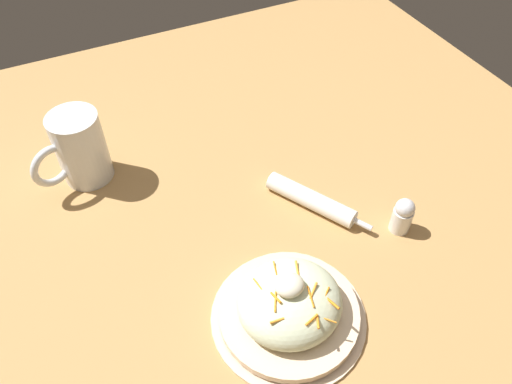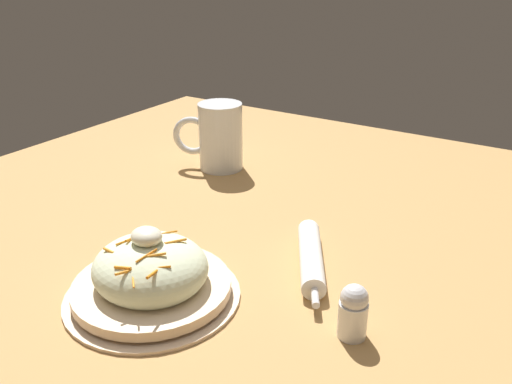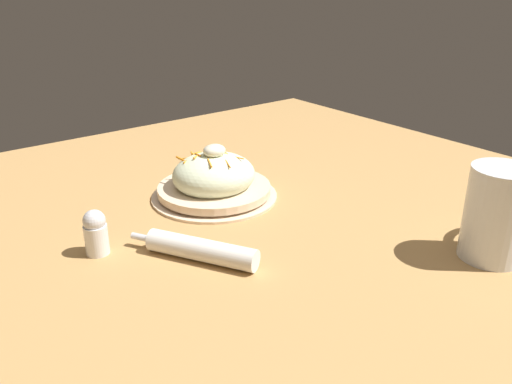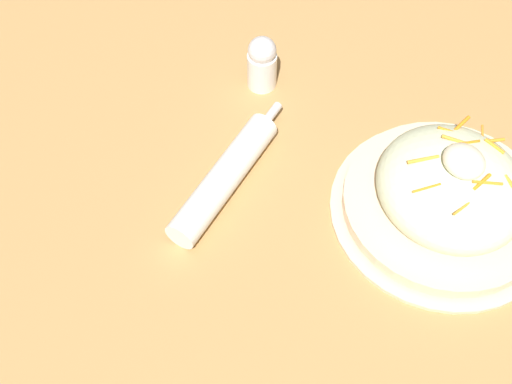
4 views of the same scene
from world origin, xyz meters
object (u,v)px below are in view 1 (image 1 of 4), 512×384
napkin_roll (311,199)px  salt_shaker (403,215)px  salad_plate (289,307)px  beer_mug (81,151)px

napkin_roll → salt_shaker: salt_shaker is taller
salad_plate → salt_shaker: 0.27m
salad_plate → napkin_roll: (0.15, 0.18, -0.02)m
beer_mug → salt_shaker: bearing=-38.6°
salad_plate → napkin_roll: bearing=51.6°
beer_mug → napkin_roll: (0.35, -0.26, -0.05)m
salad_plate → beer_mug: bearing=115.0°
napkin_roll → salt_shaker: 0.16m
beer_mug → salt_shaker: 0.59m
salad_plate → salt_shaker: (0.26, 0.07, 0.00)m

